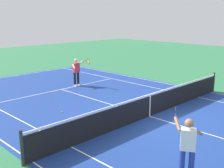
% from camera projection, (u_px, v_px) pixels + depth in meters
% --- Properties ---
extents(ground_plane, '(60.00, 60.00, 0.00)m').
position_uv_depth(ground_plane, '(149.00, 116.00, 12.08)').
color(ground_plane, '#2D7247').
extents(court_slab, '(24.20, 11.40, 0.00)m').
position_uv_depth(court_slab, '(149.00, 116.00, 12.08)').
color(court_slab, navy).
rests_on(court_slab, ground_plane).
extents(court_line_markings, '(23.85, 11.05, 0.01)m').
position_uv_depth(court_line_markings, '(149.00, 116.00, 12.08)').
color(court_line_markings, white).
rests_on(court_line_markings, ground_plane).
extents(tennis_net, '(0.10, 11.70, 1.08)m').
position_uv_depth(tennis_net, '(150.00, 105.00, 11.96)').
color(tennis_net, '#2D2D33').
rests_on(tennis_net, ground_plane).
extents(tennis_player_near, '(1.08, 0.78, 1.70)m').
position_uv_depth(tennis_player_near, '(77.00, 71.00, 17.17)').
color(tennis_player_near, black).
rests_on(tennis_player_near, ground_plane).
extents(tennis_player_far, '(1.03, 0.82, 1.70)m').
position_uv_depth(tennis_player_far, '(187.00, 145.00, 7.28)').
color(tennis_player_far, navy).
rests_on(tennis_player_far, ground_plane).
extents(tennis_ball, '(0.07, 0.07, 0.07)m').
position_uv_depth(tennis_ball, '(62.00, 112.00, 12.52)').
color(tennis_ball, '#CCE01E').
rests_on(tennis_ball, ground_plane).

